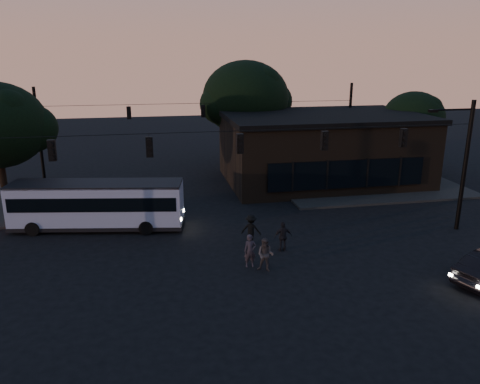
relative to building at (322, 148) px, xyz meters
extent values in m
plane|color=black|center=(-9.00, -15.97, -2.71)|extent=(120.00, 120.00, 0.00)
cube|color=black|center=(3.00, -1.97, -2.63)|extent=(14.00, 10.00, 0.15)
cube|color=black|center=(-23.00, -1.97, -2.63)|extent=(14.00, 10.00, 0.15)
cube|color=black|center=(0.00, 0.03, -0.21)|extent=(15.00, 10.00, 5.00)
cube|color=black|center=(0.00, 0.03, 2.49)|extent=(15.40, 10.40, 0.40)
cube|color=black|center=(0.00, -5.09, -0.91)|extent=(11.50, 0.18, 2.00)
cylinder|color=black|center=(-5.00, 6.03, -0.71)|extent=(0.44, 0.44, 4.00)
ellipsoid|color=black|center=(-5.00, 6.03, 3.49)|extent=(7.60, 7.60, 6.46)
cylinder|color=black|center=(9.00, 2.03, -1.21)|extent=(0.44, 0.44, 3.00)
ellipsoid|color=black|center=(9.00, 2.03, 1.94)|extent=(5.20, 5.20, 4.42)
cylinder|color=black|center=(-23.00, -2.97, -0.91)|extent=(0.44, 0.44, 3.60)
cylinder|color=black|center=(4.00, -11.97, 1.04)|extent=(0.24, 0.24, 7.50)
cylinder|color=black|center=(-9.00, -11.97, 3.49)|extent=(26.00, 0.03, 0.03)
cube|color=black|center=(-18.00, -11.97, 2.84)|extent=(0.34, 0.30, 1.00)
cube|color=black|center=(-13.50, -11.97, 2.84)|extent=(0.34, 0.30, 1.00)
cube|color=black|center=(-9.00, -11.97, 2.84)|extent=(0.34, 0.30, 1.00)
cube|color=black|center=(-4.50, -11.97, 2.84)|extent=(0.34, 0.30, 1.00)
cube|color=black|center=(0.00, -11.97, 2.84)|extent=(0.34, 0.30, 1.00)
cylinder|color=black|center=(-22.00, 4.03, 1.04)|extent=(0.24, 0.24, 7.50)
cylinder|color=black|center=(4.00, 4.03, 1.04)|extent=(0.24, 0.24, 7.50)
cylinder|color=black|center=(-9.00, 4.03, 3.29)|extent=(26.00, 0.03, 0.03)
cube|color=black|center=(-15.00, 4.03, 2.64)|extent=(0.34, 0.30, 1.00)
cube|color=black|center=(-9.00, 4.03, 2.64)|extent=(0.34, 0.30, 1.00)
cube|color=black|center=(-3.00, 4.03, 2.64)|extent=(0.34, 0.30, 1.00)
cube|color=#9198B9|center=(-16.67, -7.84, -1.14)|extent=(10.07, 3.86, 2.32)
cube|color=black|center=(-16.67, -7.84, -0.92)|extent=(9.69, 3.83, 0.80)
cube|color=black|center=(-16.67, -7.84, 0.02)|extent=(10.07, 3.86, 0.13)
cube|color=black|center=(-16.67, -7.84, -2.40)|extent=(10.18, 3.93, 0.22)
cylinder|color=black|center=(-20.25, -8.36, -2.31)|extent=(0.83, 0.36, 0.80)
cylinder|color=black|center=(-19.88, -6.16, -2.31)|extent=(0.83, 0.36, 0.80)
cylinder|color=black|center=(-13.95, -9.44, -2.31)|extent=(0.83, 0.36, 0.80)
cylinder|color=black|center=(-13.58, -7.24, -2.31)|extent=(0.83, 0.36, 0.80)
imported|color=#251F27|center=(-9.02, -14.60, -1.90)|extent=(0.61, 0.42, 1.62)
imported|color=#342F30|center=(-8.41, -15.21, -1.89)|extent=(0.99, 0.91, 1.64)
imported|color=black|center=(-6.94, -13.10, -1.90)|extent=(0.96, 0.43, 1.62)
imported|color=black|center=(-8.37, -11.87, -1.87)|extent=(1.24, 1.00, 1.67)
camera|label=1|loc=(-13.46, -34.85, 7.18)|focal=35.00mm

